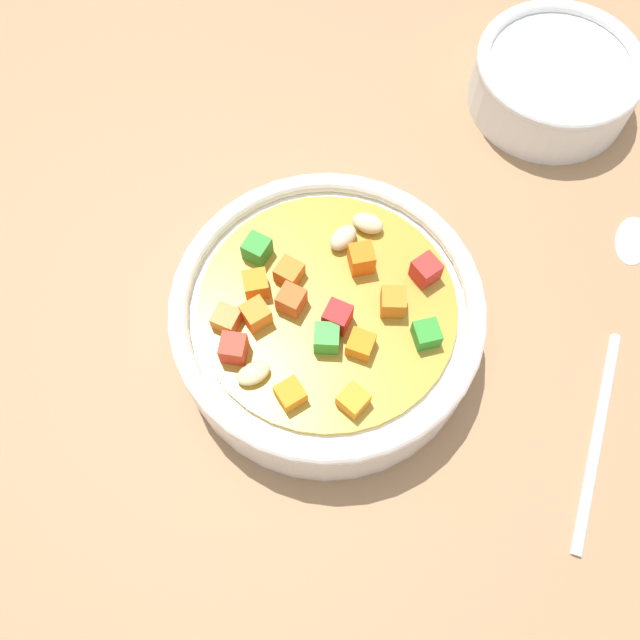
% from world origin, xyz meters
% --- Properties ---
extents(ground_plane, '(1.40, 1.40, 0.02)m').
position_xyz_m(ground_plane, '(0.00, 0.00, -0.01)').
color(ground_plane, '#9E754F').
extents(soup_bowl_main, '(0.17, 0.17, 0.06)m').
position_xyz_m(soup_bowl_main, '(-0.00, -0.00, 0.03)').
color(soup_bowl_main, white).
rests_on(soup_bowl_main, ground_plane).
extents(spoon, '(0.08, 0.21, 0.01)m').
position_xyz_m(spoon, '(0.17, 0.01, 0.00)').
color(spoon, silver).
rests_on(spoon, ground_plane).
extents(side_bowl_small, '(0.11, 0.11, 0.04)m').
position_xyz_m(side_bowl_small, '(0.15, 0.18, 0.02)').
color(side_bowl_small, white).
rests_on(side_bowl_small, ground_plane).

